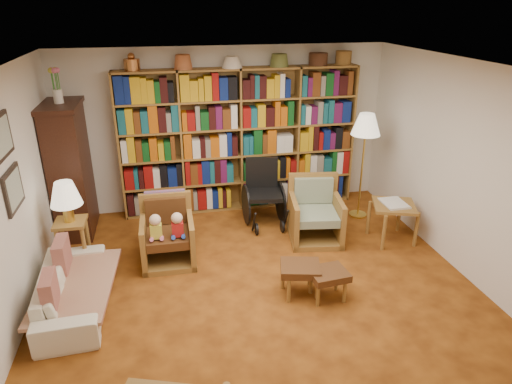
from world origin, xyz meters
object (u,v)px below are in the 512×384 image
object	(u,v)px
footstool_b	(328,276)
sofa	(73,289)
footstool_a	(300,270)
wheelchair	(264,194)
armchair_leather	(168,234)
floor_lamp	(366,129)
side_table_lamp	(72,234)
armchair_sage	(313,215)
side_table_papers	(394,210)

from	to	relation	value
footstool_b	sofa	bearing A→B (deg)	171.45
footstool_a	wheelchair	bearing A→B (deg)	89.79
footstool_a	footstool_b	distance (m)	0.32
armchair_leather	wheelchair	distance (m)	1.64
floor_lamp	sofa	bearing A→B (deg)	-159.19
wheelchair	armchair_leather	bearing A→B (deg)	-151.61
side_table_lamp	armchair_sage	xyz separation A→B (m)	(3.16, 0.14, -0.11)
footstool_a	footstool_b	world-z (taller)	footstool_a
side_table_lamp	wheelchair	world-z (taller)	wheelchair
armchair_sage	side_table_papers	size ratio (longest dim) A/B	1.25
footstool_a	footstool_b	size ratio (longest dim) A/B	1.16
wheelchair	footstool_b	bearing A→B (deg)	-82.29
armchair_sage	floor_lamp	bearing A→B (deg)	28.72
side_table_lamp	armchair_leather	distance (m)	1.15
sofa	armchair_leather	bearing A→B (deg)	-53.96
side_table_papers	footstool_a	world-z (taller)	side_table_papers
wheelchair	sofa	bearing A→B (deg)	-147.06
sofa	armchair_sage	world-z (taller)	armchair_sage
side_table_papers	footstool_a	xyz separation A→B (m)	(-1.62, -0.95, -0.16)
side_table_lamp	armchair_leather	bearing A→B (deg)	-2.12
armchair_leather	floor_lamp	distance (m)	3.18
wheelchair	side_table_lamp	bearing A→B (deg)	-164.13
floor_lamp	armchair_sage	bearing A→B (deg)	-151.28
sofa	wheelchair	xyz separation A→B (m)	(2.48, 1.61, 0.22)
sofa	side_table_papers	distance (m)	4.15
sofa	side_table_lamp	bearing A→B (deg)	4.06
footstool_a	armchair_leather	bearing A→B (deg)	142.39
footstool_a	floor_lamp	bearing A→B (deg)	49.96
sofa	side_table_lamp	xyz separation A→B (m)	(-0.10, 0.87, 0.22)
sofa	floor_lamp	xyz separation A→B (m)	(3.97, 1.51, 1.16)
side_table_lamp	footstool_b	xyz separation A→B (m)	(2.86, -1.29, -0.16)
armchair_sage	sofa	bearing A→B (deg)	-161.73
sofa	armchair_sage	bearing A→B (deg)	-74.19
floor_lamp	footstool_b	size ratio (longest dim) A/B	3.64
floor_lamp	side_table_papers	distance (m)	1.25
side_table_lamp	armchair_sage	bearing A→B (deg)	2.46
side_table_papers	sofa	bearing A→B (deg)	-170.55
wheelchair	footstool_a	size ratio (longest dim) A/B	1.90
armchair_sage	footstool_a	world-z (taller)	armchair_sage
armchair_leather	footstool_b	distance (m)	2.12
armchair_leather	side_table_papers	xyz separation A→B (m)	(3.05, -0.15, 0.12)
armchair_leather	armchair_sage	size ratio (longest dim) A/B	0.97
side_table_lamp	side_table_papers	world-z (taller)	side_table_lamp
side_table_lamp	armchair_leather	xyz separation A→B (m)	(1.15, -0.04, -0.10)
sofa	wheelchair	distance (m)	2.97
side_table_lamp	armchair_sage	distance (m)	3.17
sofa	floor_lamp	size ratio (longest dim) A/B	0.97
armchair_sage	footstool_b	xyz separation A→B (m)	(-0.30, -1.42, -0.05)
wheelchair	floor_lamp	distance (m)	1.76
side_table_papers	armchair_sage	bearing A→B (deg)	162.29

